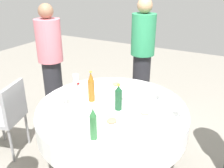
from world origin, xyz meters
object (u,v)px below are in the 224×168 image
at_px(bottle_amber_far, 91,87).
at_px(chair_east, 8,113).
at_px(bottle_green_rear, 93,124).
at_px(bottle_dark_green_left, 118,98).
at_px(dining_table, 112,118).
at_px(plate_south, 116,85).
at_px(wine_glass_right, 76,78).
at_px(wine_glass_north, 121,93).
at_px(wine_glass_east, 180,107).
at_px(wine_glass_outer, 160,92).
at_px(plate_north, 145,113).
at_px(person_far, 51,62).
at_px(person_left, 142,55).
at_px(wine_glass_far, 66,95).
at_px(bottle_clear_inner, 79,98).
at_px(plate_west, 112,122).

relative_size(bottle_amber_far, chair_east, 0.37).
xyz_separation_m(bottle_green_rear, bottle_dark_green_left, (-0.51, -0.05, -0.01)).
height_order(dining_table, plate_south, plate_south).
bearing_deg(chair_east, wine_glass_right, -63.15).
xyz_separation_m(bottle_green_rear, wine_glass_north, (-0.66, -0.10, -0.04)).
relative_size(wine_glass_east, wine_glass_outer, 1.14).
distance_m(bottle_dark_green_left, plate_north, 0.29).
xyz_separation_m(plate_south, chair_east, (0.80, -0.94, -0.23)).
bearing_deg(bottle_dark_green_left, person_far, -112.79).
bearing_deg(wine_glass_outer, wine_glass_right, -80.86).
bearing_deg(chair_east, person_left, -45.77).
relative_size(bottle_green_rear, wine_glass_far, 1.85).
xyz_separation_m(wine_glass_outer, person_left, (-0.99, -0.60, 0.04)).
height_order(bottle_green_rear, wine_glass_east, bottle_green_rear).
xyz_separation_m(bottle_green_rear, chair_east, (-0.19, -1.26, -0.35)).
xyz_separation_m(dining_table, wine_glass_outer, (-0.34, 0.37, 0.24)).
height_order(wine_glass_far, plate_north, wine_glass_far).
bearing_deg(wine_glass_north, wine_glass_far, -54.49).
xyz_separation_m(dining_table, wine_glass_far, (0.21, -0.41, 0.25)).
distance_m(bottle_amber_far, person_far, 1.15).
bearing_deg(chair_east, plate_south, -67.30).
xyz_separation_m(wine_glass_far, wine_glass_right, (-0.39, -0.17, 0.01)).
bearing_deg(bottle_amber_far, person_left, 179.81).
distance_m(dining_table, wine_glass_outer, 0.56).
bearing_deg(wine_glass_outer, person_left, -148.85).
height_order(wine_glass_outer, person_far, person_far).
height_order(dining_table, bottle_clear_inner, bottle_clear_inner).
relative_size(bottle_dark_green_left, wine_glass_north, 2.02).
height_order(bottle_green_rear, bottle_amber_far, bottle_amber_far).
distance_m(bottle_amber_far, wine_glass_right, 0.40).
height_order(wine_glass_far, wine_glass_right, wine_glass_right).
height_order(wine_glass_east, wine_glass_north, wine_glass_east).
bearing_deg(dining_table, bottle_green_rear, 14.09).
bearing_deg(bottle_green_rear, person_far, -127.65).
bearing_deg(dining_table, person_left, -170.24).
height_order(wine_glass_outer, wine_glass_north, wine_glass_outer).
height_order(bottle_amber_far, wine_glass_north, bottle_amber_far).
relative_size(bottle_amber_far, plate_west, 1.51).
bearing_deg(chair_east, bottle_dark_green_left, -92.99).
bearing_deg(plate_south, bottle_dark_green_left, 30.07).
relative_size(wine_glass_east, plate_north, 0.68).
bearing_deg(person_far, wine_glass_north, -84.85).
bearing_deg(person_far, wine_glass_far, -108.18).
distance_m(wine_glass_outer, plate_west, 0.66).
bearing_deg(bottle_amber_far, wine_glass_outer, 119.93).
xyz_separation_m(wine_glass_outer, wine_glass_north, (0.22, -0.33, -0.00)).
height_order(dining_table, wine_glass_outer, wine_glass_outer).
relative_size(bottle_clear_inner, plate_north, 1.28).
distance_m(wine_glass_east, plate_south, 0.90).
xyz_separation_m(bottle_green_rear, plate_west, (-0.26, 0.02, -0.12)).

